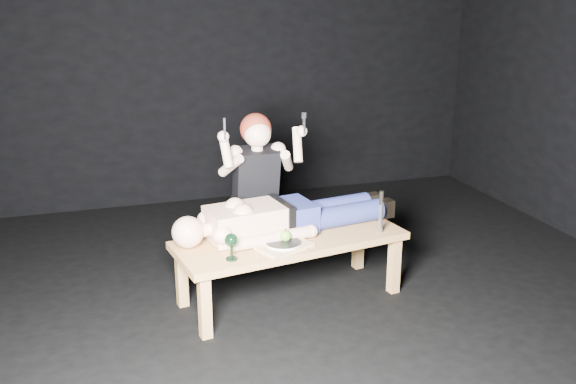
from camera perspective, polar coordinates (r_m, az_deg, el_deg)
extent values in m
plane|color=black|center=(4.35, 2.82, -10.04)|extent=(5.00, 5.00, 0.00)
plane|color=black|center=(6.28, -5.11, 12.81)|extent=(5.00, 0.00, 5.00)
cube|color=#AF7141|center=(4.34, 0.20, -6.82)|extent=(1.60, 0.80, 0.45)
cube|color=tan|center=(4.08, -0.44, -4.85)|extent=(0.40, 0.35, 0.02)
cylinder|color=white|center=(4.07, -0.44, -4.61)|extent=(0.29, 0.29, 0.02)
sphere|color=#589B24|center=(4.07, -0.22, -3.95)|extent=(0.07, 0.07, 0.07)
cube|color=#B2B2B7|center=(3.98, -2.88, -5.55)|extent=(0.02, 0.16, 0.01)
cube|color=#B2B2B7|center=(4.10, 1.66, -4.85)|extent=(0.05, 0.16, 0.01)
cube|color=#B2B2B7|center=(4.18, 1.09, -4.37)|extent=(0.16, 0.07, 0.01)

